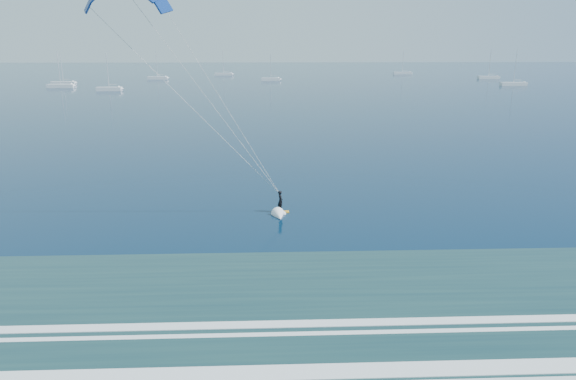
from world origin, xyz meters
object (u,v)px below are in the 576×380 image
Objects in this scene: sailboat_4 at (402,73)px; sailboat_8 at (63,83)px; sailboat_0 at (61,86)px; sailboat_1 at (157,78)px; sailboat_7 at (109,89)px; sailboat_2 at (224,74)px; sailboat_6 at (513,84)px; sailboat_5 at (488,77)px; sailboat_3 at (271,79)px; kitesurfer_rig at (207,98)px.

sailboat_4 reaches higher than sailboat_8.
sailboat_0 is 50.63m from sailboat_1.
sailboat_7 is (-3.29, -58.39, 0.01)m from sailboat_1.
sailboat_1 is 38.91m from sailboat_2.
sailboat_6 is at bearing -75.14° from sailboat_4.
sailboat_2 is 1.00× the size of sailboat_8.
sailboat_5 is 1.06× the size of sailboat_7.
sailboat_8 is at bearing 107.40° from sailboat_0.
sailboat_3 is 0.85× the size of sailboat_6.
sailboat_4 is 157.53m from sailboat_8.
sailboat_5 is at bearing 5.59° from sailboat_3.
sailboat_1 is at bearing -162.66° from sailboat_4.
kitesurfer_rig reaches higher than sailboat_6.
kitesurfer_rig is at bearing -65.65° from sailboat_8.
kitesurfer_rig is at bearing -91.99° from sailboat_3.
sailboat_1 is 1.09× the size of sailboat_3.
kitesurfer_rig is at bearing -108.13° from sailboat_4.
sailboat_4 is 0.99× the size of sailboat_5.
sailboat_7 reaches higher than sailboat_2.
sailboat_4 is at bearing 17.34° from sailboat_1.
kitesurfer_rig is 1.78× the size of sailboat_3.
sailboat_6 is (109.50, -70.49, 0.01)m from sailboat_2.
sailboat_5 reaches higher than sailboat_7.
sailboat_0 is at bearing -72.60° from sailboat_8.
sailboat_5 is (117.00, -31.20, 0.01)m from sailboat_2.
sailboat_1 is at bearing 86.78° from sailboat_7.
sailboat_1 is 58.49m from sailboat_7.
sailboat_3 is at bearing 25.01° from sailboat_0.
sailboat_6 is (-7.51, -39.29, 0.00)m from sailboat_5.
sailboat_0 is 160.15m from sailboat_4.
sailboat_6 reaches higher than sailboat_4.
sailboat_2 is (49.34, 73.97, -0.00)m from sailboat_0.
sailboat_4 is (138.37, 80.63, 0.00)m from sailboat_0.
sailboat_7 reaches higher than sailboat_8.
sailboat_7 reaches higher than sailboat_1.
sailboat_1 is at bearing 62.23° from sailboat_0.
sailboat_2 is 121.09m from sailboat_5.
sailboat_3 is (71.84, 33.52, -0.01)m from sailboat_0.
kitesurfer_rig is 1.64× the size of sailboat_1.
sailboat_8 is at bearing 114.35° from kitesurfer_rig.
sailboat_1 is 0.95× the size of sailboat_4.
sailboat_5 is 173.15m from sailboat_8.
kitesurfer_rig is 170.51m from sailboat_8.
kitesurfer_rig reaches higher than sailboat_5.
sailboat_8 is (-4.40, 14.06, -0.01)m from sailboat_0.
kitesurfer_rig is 174.93m from sailboat_3.
kitesurfer_rig is 215.86m from sailboat_2.
sailboat_2 is 0.95× the size of sailboat_4.
sailboat_8 is (-163.24, 10.57, -0.01)m from sailboat_6.
sailboat_7 is at bearing -172.97° from sailboat_6.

